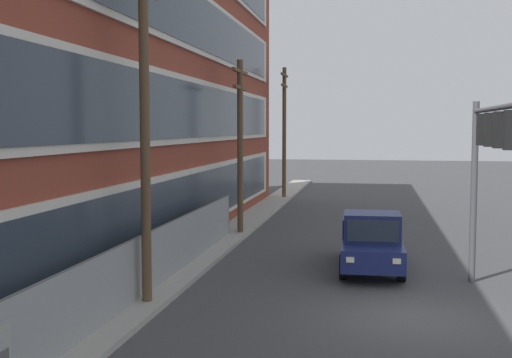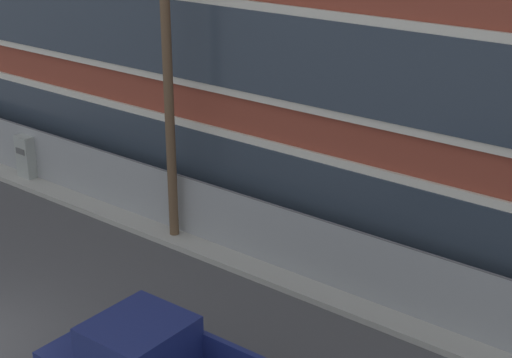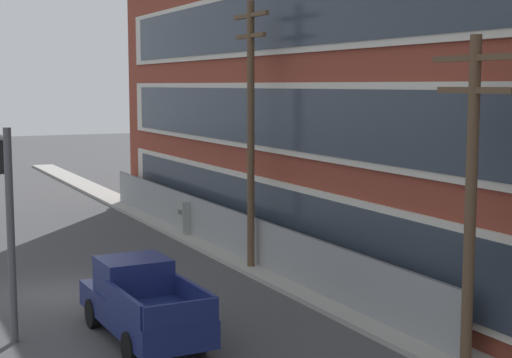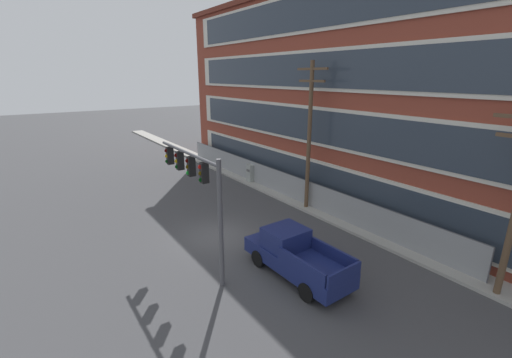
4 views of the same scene
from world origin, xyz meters
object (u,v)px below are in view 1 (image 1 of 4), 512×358
object	(u,v)px
traffic_signal_mast	(487,150)
pickup_truck_navy	(371,242)
utility_pole_near_corner	(145,109)
utility_pole_midblock	(240,137)
utility_pole_far_east	(284,126)

from	to	relation	value
traffic_signal_mast	pickup_truck_navy	size ratio (longest dim) A/B	1.11
pickup_truck_navy	utility_pole_near_corner	world-z (taller)	utility_pole_near_corner
utility_pole_midblock	utility_pole_far_east	world-z (taller)	utility_pole_far_east
pickup_truck_navy	utility_pole_midblock	bearing A→B (deg)	44.02
pickup_truck_navy	utility_pole_far_east	xyz separation A→B (m)	(20.77, 5.84, 3.90)
traffic_signal_mast	utility_pole_far_east	world-z (taller)	utility_pole_far_east
traffic_signal_mast	utility_pole_midblock	size ratio (longest dim) A/B	0.79
pickup_truck_navy	utility_pole_midblock	distance (m)	8.91
traffic_signal_mast	utility_pole_far_east	size ratio (longest dim) A/B	0.70
utility_pole_far_east	pickup_truck_navy	bearing A→B (deg)	-164.28
utility_pole_midblock	utility_pole_near_corner	bearing A→B (deg)	179.36
utility_pole_midblock	utility_pole_far_east	xyz separation A→B (m)	(14.84, 0.12, 0.52)
traffic_signal_mast	pickup_truck_navy	xyz separation A→B (m)	(3.26, 3.07, -3.22)
traffic_signal_mast	utility_pole_midblock	distance (m)	12.72
pickup_truck_navy	utility_pole_near_corner	size ratio (longest dim) A/B	0.58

